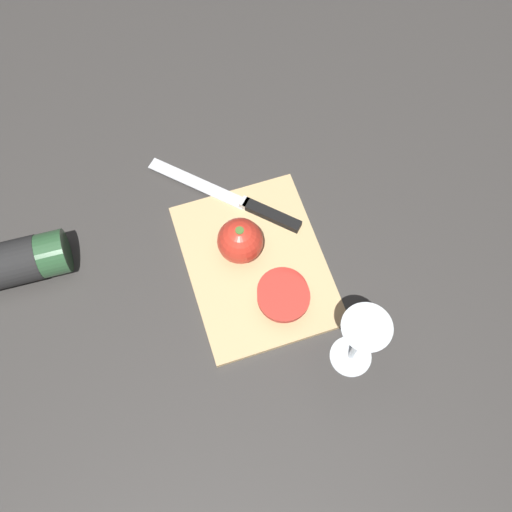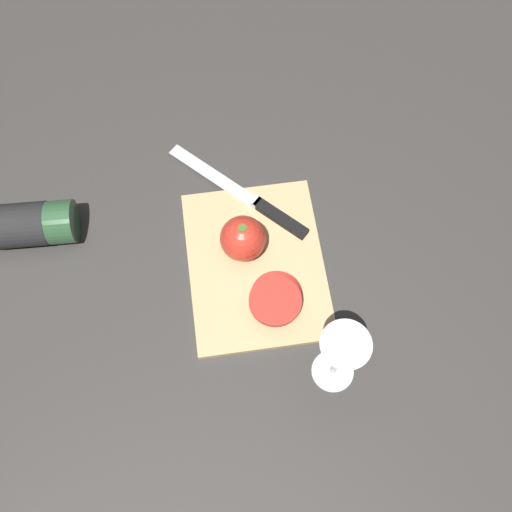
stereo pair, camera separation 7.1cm
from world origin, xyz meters
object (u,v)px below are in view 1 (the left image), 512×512
object	(u,v)px
wine_glass	(361,338)
whole_tomato	(240,241)
knife	(253,207)
tomato_slice_stack_near	(283,294)

from	to	relation	value
wine_glass	whole_tomato	size ratio (longest dim) A/B	2.02
wine_glass	knife	size ratio (longest dim) A/B	0.69
tomato_slice_stack_near	wine_glass	bearing A→B (deg)	30.29
whole_tomato	knife	xyz separation A→B (m)	(-0.07, 0.05, -0.03)
wine_glass	knife	world-z (taller)	wine_glass
wine_glass	knife	xyz separation A→B (m)	(-0.30, -0.07, -0.09)
whole_tomato	wine_glass	bearing A→B (deg)	26.17
whole_tomato	tomato_slice_stack_near	bearing A→B (deg)	20.86
wine_glass	whole_tomato	bearing A→B (deg)	-153.83
wine_glass	knife	bearing A→B (deg)	-167.46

